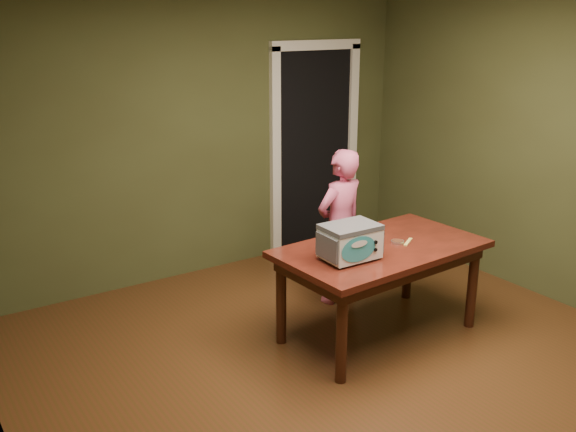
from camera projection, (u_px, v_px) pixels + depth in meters
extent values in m
plane|color=#502A17|center=(370.00, 381.00, 4.48)|extent=(5.00, 5.00, 0.00)
cube|color=#424A27|center=(203.00, 141.00, 6.08)|extent=(4.50, 0.02, 2.60)
cube|color=#424A27|center=(1.00, 280.00, 2.90)|extent=(0.02, 5.00, 2.60)
cube|color=black|center=(298.00, 147.00, 7.08)|extent=(0.90, 0.60, 2.10)
cube|color=black|center=(314.00, 151.00, 6.83)|extent=(0.90, 0.02, 2.10)
cube|color=white|center=(275.00, 157.00, 6.55)|extent=(0.10, 0.06, 2.20)
cube|color=white|center=(352.00, 147.00, 7.08)|extent=(0.10, 0.06, 2.20)
cube|color=white|center=(316.00, 45.00, 6.48)|extent=(1.10, 0.06, 0.10)
cube|color=#3C140D|center=(381.00, 249.00, 4.93)|extent=(1.65, 0.99, 0.05)
cube|color=#34170D|center=(381.00, 258.00, 4.95)|extent=(1.52, 0.86, 0.10)
cylinder|color=#34170D|center=(342.00, 336.00, 4.37)|extent=(0.08, 0.08, 0.70)
cylinder|color=#34170D|center=(281.00, 301.00, 4.91)|extent=(0.08, 0.08, 0.70)
cylinder|color=#34170D|center=(472.00, 286.00, 5.17)|extent=(0.08, 0.08, 0.70)
cylinder|color=#34170D|center=(408.00, 261.00, 5.70)|extent=(0.08, 0.08, 0.70)
cylinder|color=#4C4F54|center=(340.00, 267.00, 4.48)|extent=(0.03, 0.03, 0.02)
cylinder|color=#4C4F54|center=(323.00, 258.00, 4.65)|extent=(0.03, 0.03, 0.02)
cylinder|color=#4C4F54|center=(376.00, 258.00, 4.65)|extent=(0.03, 0.03, 0.02)
cylinder|color=#4C4F54|center=(358.00, 249.00, 4.82)|extent=(0.03, 0.03, 0.02)
cube|color=white|center=(350.00, 243.00, 4.61)|extent=(0.40, 0.29, 0.22)
cube|color=#4C4F54|center=(350.00, 227.00, 4.58)|extent=(0.41, 0.29, 0.03)
cube|color=#4C4F54|center=(327.00, 248.00, 4.51)|extent=(0.02, 0.25, 0.17)
cube|color=#4C4F54|center=(372.00, 237.00, 4.72)|extent=(0.02, 0.25, 0.17)
ellipsoid|color=teal|center=(359.00, 249.00, 4.48)|extent=(0.30, 0.02, 0.19)
cylinder|color=black|center=(376.00, 242.00, 4.55)|extent=(0.03, 0.01, 0.03)
cylinder|color=black|center=(375.00, 250.00, 4.57)|extent=(0.02, 0.01, 0.02)
cylinder|color=silver|center=(398.00, 242.00, 4.97)|extent=(0.10, 0.10, 0.02)
cylinder|color=#4F2C1A|center=(398.00, 241.00, 4.97)|extent=(0.09, 0.09, 0.01)
cube|color=#DED160|center=(408.00, 242.00, 4.99)|extent=(0.17, 0.12, 0.01)
imported|color=#C7527A|center=(340.00, 227.00, 5.56)|extent=(0.54, 0.39, 1.37)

